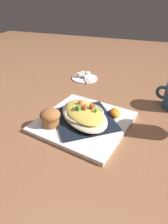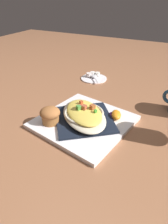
{
  "view_description": "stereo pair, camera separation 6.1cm",
  "coord_description": "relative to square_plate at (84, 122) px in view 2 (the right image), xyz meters",
  "views": [
    {
      "loc": [
        -0.48,
        -0.18,
        0.37
      ],
      "look_at": [
        0.0,
        0.0,
        0.04
      ],
      "focal_mm": 31.46,
      "sensor_mm": 36.0,
      "label": 1
    },
    {
      "loc": [
        -0.46,
        -0.23,
        0.37
      ],
      "look_at": [
        0.0,
        0.0,
        0.04
      ],
      "focal_mm": 31.46,
      "sensor_mm": 36.0,
      "label": 2
    }
  ],
  "objects": [
    {
      "name": "ground_plane",
      "position": [
        0.0,
        0.0,
        -0.01
      ],
      "size": [
        2.6,
        2.6,
        0.0
      ],
      "primitive_type": "plane",
      "color": "#966040"
    },
    {
      "name": "square_plate",
      "position": [
        0.0,
        0.0,
        0.0
      ],
      "size": [
        0.31,
        0.31,
        0.01
      ],
      "primitive_type": "cube",
      "rotation": [
        0.0,
        0.0,
        -0.19
      ],
      "color": "white",
      "rests_on": "ground_plane"
    },
    {
      "name": "folded_napkin",
      "position": [
        0.0,
        0.0,
        0.01
      ],
      "size": [
        0.25,
        0.25,
        0.01
      ],
      "primitive_type": "cube",
      "rotation": [
        0.0,
        0.0,
        0.66
      ],
      "color": "black",
      "rests_on": "square_plate"
    },
    {
      "name": "gratin_dish",
      "position": [
        0.0,
        -0.0,
        0.03
      ],
      "size": [
        0.23,
        0.23,
        0.05
      ],
      "color": "beige",
      "rests_on": "folded_napkin"
    },
    {
      "name": "muffin",
      "position": [
        -0.06,
        0.09,
        0.03
      ],
      "size": [
        0.06,
        0.06,
        0.05
      ],
      "color": "#A66935",
      "rests_on": "square_plate"
    },
    {
      "name": "orange_garnish",
      "position": [
        0.06,
        -0.08,
        0.02
      ],
      "size": [
        0.06,
        0.05,
        0.02
      ],
      "color": "#481857",
      "rests_on": "square_plate"
    },
    {
      "name": "creamer_saucer",
      "position": [
        0.35,
        0.12,
        -0.0
      ],
      "size": [
        0.12,
        0.12,
        0.01
      ],
      "primitive_type": "cylinder",
      "color": "white",
      "rests_on": "ground_plane"
    },
    {
      "name": "spoon",
      "position": [
        0.35,
        0.12,
        0.01
      ],
      "size": [
        0.08,
        0.07,
        0.01
      ],
      "color": "silver",
      "rests_on": "creamer_saucer"
    },
    {
      "name": "creamer_cup_0",
      "position": [
        0.38,
        0.12,
        0.01
      ],
      "size": [
        0.02,
        0.02,
        0.02
      ],
      "primitive_type": "cylinder",
      "color": "white",
      "rests_on": "creamer_saucer"
    },
    {
      "name": "creamer_cup_1",
      "position": [
        0.37,
        0.14,
        0.01
      ],
      "size": [
        0.02,
        0.02,
        0.02
      ],
      "primitive_type": "cylinder",
      "color": "silver",
      "rests_on": "creamer_saucer"
    },
    {
      "name": "creamer_cup_2",
      "position": [
        0.35,
        0.15,
        0.01
      ],
      "size": [
        0.02,
        0.02,
        0.02
      ],
      "primitive_type": "cylinder",
      "color": "white",
      "rests_on": "creamer_saucer"
    }
  ]
}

